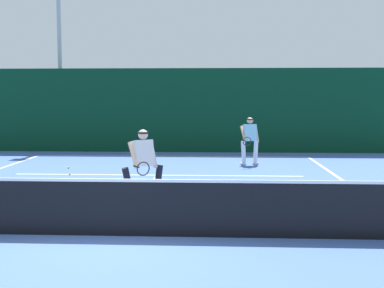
% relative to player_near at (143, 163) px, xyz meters
% --- Properties ---
extents(ground_plane, '(80.00, 80.00, 0.00)m').
position_rel_player_near_xyz_m(ground_plane, '(-0.15, -2.59, -0.89)').
color(ground_plane, '#4566AC').
extents(court_line_baseline_far, '(10.49, 0.10, 0.01)m').
position_rel_player_near_xyz_m(court_line_baseline_far, '(-0.15, 8.41, -0.89)').
color(court_line_baseline_far, white).
rests_on(court_line_baseline_far, ground_plane).
extents(court_line_service, '(8.55, 0.10, 0.01)m').
position_rel_player_near_xyz_m(court_line_service, '(-0.15, 3.81, -0.89)').
color(court_line_service, white).
rests_on(court_line_service, ground_plane).
extents(court_line_centre, '(0.10, 6.40, 0.01)m').
position_rel_player_near_xyz_m(court_line_centre, '(-0.15, 0.61, -0.89)').
color(court_line_centre, white).
rests_on(court_line_centre, ground_plane).
extents(tennis_net, '(11.49, 0.09, 1.06)m').
position_rel_player_near_xyz_m(tennis_net, '(-0.15, -2.59, -0.39)').
color(tennis_net, '#1E4723').
rests_on(tennis_net, ground_plane).
extents(player_near, '(0.90, 1.07, 1.62)m').
position_rel_player_near_xyz_m(player_near, '(0.00, 0.00, 0.00)').
color(player_near, black).
rests_on(player_near, ground_plane).
extents(player_far, '(0.69, 0.89, 1.62)m').
position_rel_player_near_xyz_m(player_far, '(2.71, 6.22, -0.00)').
color(player_far, silver).
rests_on(player_far, ground_plane).
extents(tennis_ball, '(0.07, 0.07, 0.07)m').
position_rel_player_near_xyz_m(tennis_ball, '(-3.18, 4.97, -0.86)').
color(tennis_ball, '#D1E033').
rests_on(tennis_ball, ground_plane).
extents(tennis_ball_extra, '(0.07, 0.07, 0.07)m').
position_rel_player_near_xyz_m(tennis_ball_extra, '(-2.76, 3.69, -0.86)').
color(tennis_ball_extra, '#D1E033').
rests_on(tennis_ball_extra, ground_plane).
extents(back_fence_windscreen, '(18.49, 0.12, 3.47)m').
position_rel_player_near_xyz_m(back_fence_windscreen, '(-0.15, 9.94, 0.85)').
color(back_fence_windscreen, '#08311C').
rests_on(back_fence_windscreen, ground_plane).
extents(light_pole, '(0.55, 0.44, 8.45)m').
position_rel_player_near_xyz_m(light_pole, '(-5.37, 11.24, 4.21)').
color(light_pole, '#9EA39E').
rests_on(light_pole, ground_plane).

